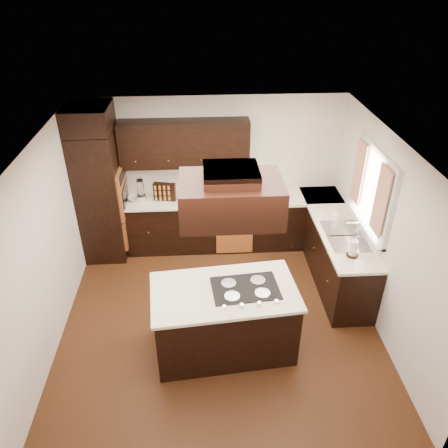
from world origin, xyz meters
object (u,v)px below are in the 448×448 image
at_px(island, 224,321).
at_px(spice_rack, 165,192).
at_px(range_hood, 231,199).
at_px(oven_column, 101,196).

relative_size(island, spice_rack, 4.69).
bearing_deg(island, range_hood, -29.60).
height_order(island, range_hood, range_hood).
distance_m(oven_column, spice_rack, 1.00).
relative_size(range_hood, spice_rack, 2.96).
distance_m(range_hood, spice_rack, 2.71).
bearing_deg(oven_column, range_hood, -50.26).
distance_m(oven_column, island, 2.94).
xyz_separation_m(oven_column, spice_rack, (1.00, 0.07, 0.01)).
distance_m(oven_column, range_hood, 3.13).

